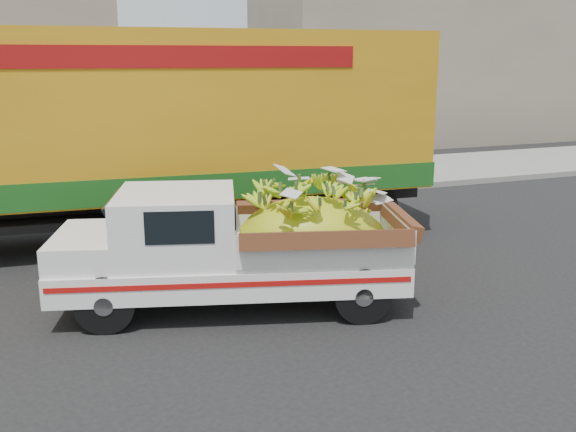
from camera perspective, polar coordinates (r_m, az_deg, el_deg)
name	(u,v)px	position (r m, az deg, el deg)	size (l,w,h in m)	color
ground	(171,339)	(8.09, -10.34, -10.71)	(100.00, 100.00, 0.00)	black
curb	(110,210)	(14.62, -15.51, 0.52)	(60.00, 0.25, 0.15)	gray
sidewalk	(101,192)	(16.67, -16.25, 2.07)	(60.00, 4.00, 0.14)	gray
building_right	(432,65)	(27.76, 12.68, 12.93)	(14.00, 6.00, 6.00)	gray
pickup_truck	(258,245)	(8.71, -2.68, -2.55)	(4.91, 2.86, 1.62)	black
semi_trailer	(104,128)	(11.85, -16.03, 7.49)	(12.04, 3.28, 3.80)	black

